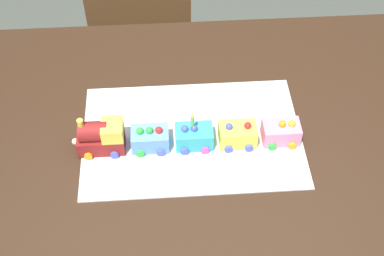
% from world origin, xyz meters
% --- Properties ---
extents(dining_table, '(1.40, 1.00, 0.74)m').
position_xyz_m(dining_table, '(0.00, 0.00, 0.63)').
color(dining_table, '#382316').
rests_on(dining_table, ground).
extents(chair, '(0.43, 0.43, 0.86)m').
position_xyz_m(chair, '(-0.20, 0.83, 0.47)').
color(chair, brown).
rests_on(chair, ground).
extents(cake_board, '(0.60, 0.40, 0.00)m').
position_xyz_m(cake_board, '(-0.05, -0.01, 0.74)').
color(cake_board, silver).
rests_on(cake_board, dining_table).
extents(cake_locomotive, '(0.14, 0.08, 0.12)m').
position_xyz_m(cake_locomotive, '(-0.29, -0.04, 0.79)').
color(cake_locomotive, maroon).
rests_on(cake_locomotive, cake_board).
extents(cake_car_caboose_sky_blue, '(0.10, 0.08, 0.07)m').
position_xyz_m(cake_car_caboose_sky_blue, '(-0.17, -0.04, 0.77)').
color(cake_car_caboose_sky_blue, '#669EEA').
rests_on(cake_car_caboose_sky_blue, cake_board).
extents(cake_car_flatbed_turquoise, '(0.10, 0.08, 0.07)m').
position_xyz_m(cake_car_flatbed_turquoise, '(-0.05, -0.04, 0.77)').
color(cake_car_flatbed_turquoise, '#38B7C6').
rests_on(cake_car_flatbed_turquoise, cake_board).
extents(cake_car_tanker_lemon, '(0.10, 0.08, 0.07)m').
position_xyz_m(cake_car_tanker_lemon, '(0.07, -0.04, 0.77)').
color(cake_car_tanker_lemon, '#F4E04C').
rests_on(cake_car_tanker_lemon, cake_board).
extents(cake_car_gondola_bubblegum, '(0.10, 0.08, 0.07)m').
position_xyz_m(cake_car_gondola_bubblegum, '(0.19, -0.04, 0.77)').
color(cake_car_gondola_bubblegum, pink).
rests_on(cake_car_gondola_bubblegum, cake_board).
extents(birthday_candle, '(0.01, 0.01, 0.05)m').
position_xyz_m(birthday_candle, '(-0.05, -0.04, 0.84)').
color(birthday_candle, '#66D872').
rests_on(birthday_candle, cake_car_flatbed_turquoise).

